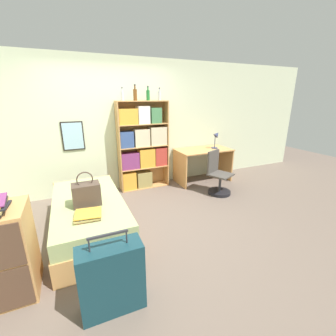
{
  "coord_description": "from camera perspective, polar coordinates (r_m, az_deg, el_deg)",
  "views": [
    {
      "loc": [
        -0.79,
        -3.02,
        1.87
      ],
      "look_at": [
        0.64,
        0.19,
        0.75
      ],
      "focal_mm": 24.0,
      "sensor_mm": 36.0,
      "label": 1
    }
  ],
  "objects": [
    {
      "name": "bookcase",
      "position": [
        4.65,
        -6.6,
        5.34
      ],
      "size": [
        1.03,
        0.29,
        1.79
      ],
      "color": "tan",
      "rests_on": "ground_plane"
    },
    {
      "name": "bottle_brown",
      "position": [
        4.48,
        -8.35,
        18.01
      ],
      "size": [
        0.07,
        0.07,
        0.29
      ],
      "color": "brown",
      "rests_on": "bookcase"
    },
    {
      "name": "bottle_blue",
      "position": [
        4.69,
        -2.17,
        17.91
      ],
      "size": [
        0.06,
        0.06,
        0.24
      ],
      "color": "#B7BCC1",
      "rests_on": "bookcase"
    },
    {
      "name": "handbag",
      "position": [
        3.12,
        -20.0,
        -6.2
      ],
      "size": [
        0.35,
        0.22,
        0.46
      ],
      "color": "#47382D",
      "rests_on": "bed"
    },
    {
      "name": "desk_lamp",
      "position": [
        5.21,
        12.19,
        7.7
      ],
      "size": [
        0.19,
        0.14,
        0.39
      ],
      "color": "navy",
      "rests_on": "desk"
    },
    {
      "name": "wall_back",
      "position": [
        4.64,
        -14.31,
        10.12
      ],
      "size": [
        10.0,
        0.09,
        2.6
      ],
      "color": "beige",
      "rests_on": "ground_plane"
    },
    {
      "name": "suitcase",
      "position": [
        2.27,
        -14.06,
        -25.55
      ],
      "size": [
        0.56,
        0.25,
        0.79
      ],
      "color": "#143842",
      "rests_on": "ground_plane"
    },
    {
      "name": "bottle_clear",
      "position": [
        4.59,
        -5.1,
        18.0
      ],
      "size": [
        0.07,
        0.07,
        0.27
      ],
      "color": "#1E6B2D",
      "rests_on": "bookcase"
    },
    {
      "name": "book_stack_on_bed",
      "position": [
        2.87,
        -19.68,
        -11.14
      ],
      "size": [
        0.34,
        0.33,
        0.05
      ],
      "color": "#B2382D",
      "rests_on": "bed"
    },
    {
      "name": "bed",
      "position": [
        3.44,
        -19.29,
        -11.4
      ],
      "size": [
        0.93,
        1.85,
        0.51
      ],
      "color": "tan",
      "rests_on": "ground_plane"
    },
    {
      "name": "desk",
      "position": [
        5.15,
        8.89,
        2.29
      ],
      "size": [
        1.22,
        0.67,
        0.75
      ],
      "color": "tan",
      "rests_on": "ground_plane"
    },
    {
      "name": "ground_plane",
      "position": [
        3.63,
        -8.25,
        -13.44
      ],
      "size": [
        14.0,
        14.0,
        0.0
      ],
      "primitive_type": "plane",
      "color": "#66564C"
    },
    {
      "name": "desk_chair",
      "position": [
        4.6,
        12.57,
        -3.03
      ],
      "size": [
        0.53,
        0.53,
        0.86
      ],
      "color": "black",
      "rests_on": "ground_plane"
    },
    {
      "name": "bottle_green",
      "position": [
        4.48,
        -11.51,
        17.59
      ],
      "size": [
        0.06,
        0.06,
        0.24
      ],
      "color": "#B7BCC1",
      "rests_on": "bookcase"
    }
  ]
}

